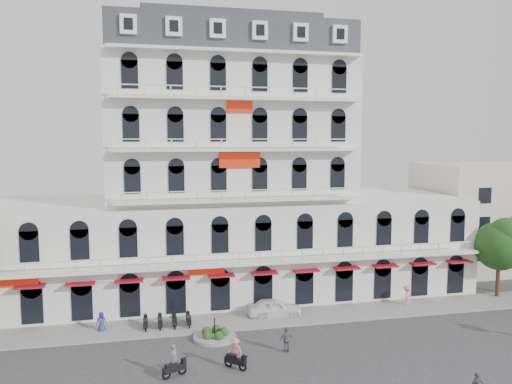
% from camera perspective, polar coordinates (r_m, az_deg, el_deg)
% --- Properties ---
extents(ground, '(120.00, 120.00, 0.00)m').
position_cam_1_polar(ground, '(33.68, 2.09, -19.79)').
color(ground, '#38383A').
rests_on(ground, ground).
extents(sidewalk, '(53.00, 4.00, 0.16)m').
position_cam_1_polar(sidewalk, '(41.73, -1.08, -14.44)').
color(sidewalk, gray).
rests_on(sidewalk, ground).
extents(main_building, '(45.00, 15.00, 25.80)m').
position_cam_1_polar(main_building, '(48.19, -3.18, 0.40)').
color(main_building, silver).
rests_on(main_building, ground).
extents(flank_building_east, '(14.00, 10.00, 12.00)m').
position_cam_1_polar(flank_building_east, '(62.64, 24.76, -2.50)').
color(flank_building_east, beige).
rests_on(flank_building_east, ground).
extents(traffic_island, '(3.20, 3.20, 1.60)m').
position_cam_1_polar(traffic_island, '(38.45, -4.74, -16.01)').
color(traffic_island, gray).
rests_on(traffic_island, ground).
extents(parked_scooter_row, '(4.40, 1.80, 1.10)m').
position_cam_1_polar(parked_scooter_row, '(40.90, -10.10, -15.09)').
color(parked_scooter_row, black).
rests_on(parked_scooter_row, ground).
extents(tree_east_inner, '(4.40, 4.37, 7.57)m').
position_cam_1_polar(tree_east_inner, '(51.36, 26.14, -5.21)').
color(tree_east_inner, '#382314').
rests_on(tree_east_inner, ground).
extents(parked_car, '(4.65, 2.22, 1.53)m').
position_cam_1_polar(parked_car, '(42.47, 2.14, -13.09)').
color(parked_car, white).
rests_on(parked_car, ground).
extents(rider_west, '(1.60, 0.94, 2.09)m').
position_cam_1_polar(rider_west, '(32.97, -9.32, -18.68)').
color(rider_west, black).
rests_on(rider_west, ground).
extents(rider_center, '(1.33, 1.29, 2.07)m').
position_cam_1_polar(rider_center, '(33.53, -2.38, -17.87)').
color(rider_center, black).
rests_on(rider_center, ground).
extents(pedestrian_left, '(0.81, 0.54, 1.63)m').
position_cam_1_polar(pedestrian_left, '(40.93, -17.25, -14.03)').
color(pedestrian_left, navy).
rests_on(pedestrian_left, ground).
extents(pedestrian_mid, '(1.06, 0.49, 1.76)m').
position_cam_1_polar(pedestrian_mid, '(36.03, 3.54, -16.48)').
color(pedestrian_mid, slate).
rests_on(pedestrian_mid, ground).
extents(pedestrian_right, '(1.42, 1.27, 1.91)m').
position_cam_1_polar(pedestrian_right, '(46.74, 16.85, -11.31)').
color(pedestrian_right, pink).
rests_on(pedestrian_right, ground).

